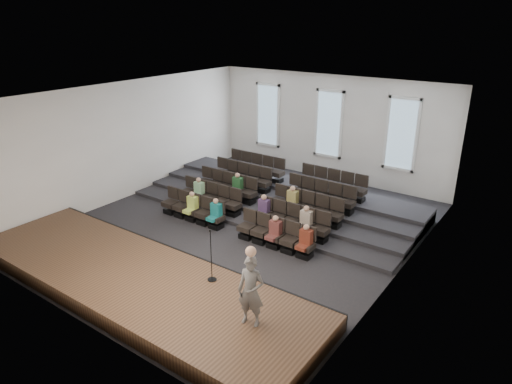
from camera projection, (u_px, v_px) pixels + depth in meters
The scene contains 14 objects.
ground at pixel (241, 227), 17.33m from camera, with size 14.00×14.00×0.00m, color #232326.
ceiling at pixel (239, 94), 15.52m from camera, with size 12.00×14.00×0.02m, color white.
wall_back at pixel (329, 128), 21.75m from camera, with size 12.00×0.04×5.00m, color white.
wall_front at pixel (65, 236), 11.10m from camera, with size 12.00×0.04×5.00m, color white.
wall_left at pixel (129, 140), 19.68m from camera, with size 0.04×14.00×5.00m, color white.
wall_right at pixel (406, 201), 13.17m from camera, with size 0.04×14.00×5.00m, color white.
stage at pixel (136, 281), 13.37m from camera, with size 11.80×3.60×0.50m, color #503622.
stage_lip at pixel (178, 257), 14.72m from camera, with size 11.80×0.06×0.52m, color black.
risers at pixel (285, 197), 19.67m from camera, with size 11.80×4.80×0.60m.
seating_rows at pixel (264, 198), 18.26m from camera, with size 6.80×4.70×1.67m.
windows at pixel (329, 124), 21.63m from camera, with size 8.44×0.10×3.24m.
audience at pixel (252, 208), 17.02m from camera, with size 6.05×2.64×1.10m.
speaker at pixel (251, 291), 10.82m from camera, with size 0.66×0.43×1.82m, color #575553.
mic_stand at pixel (212, 265), 12.79m from camera, with size 0.27×0.27×1.59m.
Camera 1 is at (9.56, -12.43, 7.53)m, focal length 32.00 mm.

